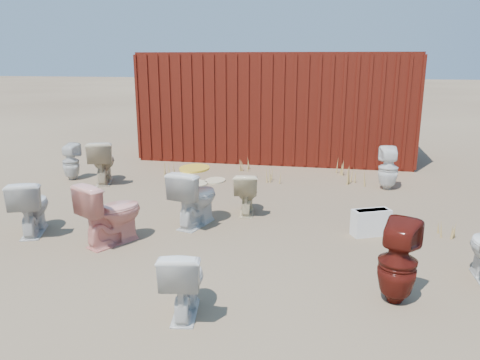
% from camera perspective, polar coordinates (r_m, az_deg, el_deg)
% --- Properties ---
extents(ground, '(100.00, 100.00, 0.00)m').
position_cam_1_polar(ground, '(6.44, -1.03, -6.07)').
color(ground, brown).
rests_on(ground, ground).
extents(shipping_container, '(6.00, 2.40, 2.40)m').
position_cam_1_polar(shipping_container, '(11.21, 4.59, 9.08)').
color(shipping_container, '#48170C').
rests_on(shipping_container, ground).
extents(toilet_front_a, '(0.65, 0.84, 0.75)m').
position_cam_1_polar(toilet_front_a, '(6.79, -24.13, -2.94)').
color(toilet_front_a, silver).
rests_on(toilet_front_a, ground).
extents(toilet_front_pink, '(0.79, 0.92, 0.81)m').
position_cam_1_polar(toilet_front_pink, '(6.07, -15.41, -3.85)').
color(toilet_front_pink, '#F2998B').
rests_on(toilet_front_pink, ground).
extents(toilet_front_c, '(0.47, 0.70, 0.66)m').
position_cam_1_polar(toilet_front_c, '(4.35, -6.88, -12.06)').
color(toilet_front_c, white).
rests_on(toilet_front_c, ground).
extents(toilet_front_maroon, '(0.48, 0.49, 0.82)m').
position_cam_1_polar(toilet_front_maroon, '(4.72, 18.67, -9.48)').
color(toilet_front_maroon, '#57150E').
rests_on(toilet_front_maroon, ground).
extents(toilet_back_a, '(0.33, 0.34, 0.70)m').
position_cam_1_polar(toilet_back_a, '(9.54, -19.92, 2.10)').
color(toilet_back_a, silver).
rests_on(toilet_back_a, ground).
extents(toilet_back_beige_left, '(0.69, 0.90, 0.81)m').
position_cam_1_polar(toilet_back_beige_left, '(9.09, -16.43, 2.15)').
color(toilet_back_beige_left, '#C7B592').
rests_on(toilet_back_beige_left, ground).
extents(toilet_back_beige_right, '(0.43, 0.66, 0.64)m').
position_cam_1_polar(toilet_back_beige_right, '(7.01, 0.78, -1.56)').
color(toilet_back_beige_right, beige).
rests_on(toilet_back_beige_right, ground).
extents(toilet_back_yellowlid, '(0.65, 0.88, 0.81)m').
position_cam_1_polar(toilet_back_yellowlid, '(6.52, -5.48, -2.12)').
color(toilet_back_yellowlid, silver).
rests_on(toilet_back_yellowlid, ground).
extents(toilet_back_e, '(0.37, 0.38, 0.76)m').
position_cam_1_polar(toilet_back_e, '(8.70, 17.62, 1.37)').
color(toilet_back_e, white).
rests_on(toilet_back_e, ground).
extents(yellow_lid, '(0.41, 0.51, 0.02)m').
position_cam_1_polar(yellow_lid, '(6.42, -5.57, 1.43)').
color(yellow_lid, gold).
rests_on(yellow_lid, toilet_back_yellowlid).
extents(loose_tank, '(0.54, 0.39, 0.35)m').
position_cam_1_polar(loose_tank, '(6.43, 15.67, -5.00)').
color(loose_tank, silver).
rests_on(loose_tank, ground).
extents(loose_lid_near, '(0.41, 0.52, 0.02)m').
position_cam_1_polar(loose_lid_near, '(8.94, -3.04, -0.05)').
color(loose_lid_near, beige).
rests_on(loose_lid_near, ground).
extents(loose_lid_far, '(0.54, 0.58, 0.02)m').
position_cam_1_polar(loose_lid_far, '(8.77, -5.19, -0.38)').
color(loose_lid_far, beige).
rests_on(loose_lid_far, ground).
extents(weed_clump_a, '(0.36, 0.36, 0.30)m').
position_cam_1_polar(weed_clump_a, '(9.52, -8.79, 1.54)').
color(weed_clump_a, '#A18040').
rests_on(weed_clump_a, ground).
extents(weed_clump_b, '(0.32, 0.32, 0.30)m').
position_cam_1_polar(weed_clump_b, '(8.92, 4.10, 0.80)').
color(weed_clump_b, '#A18040').
rests_on(weed_clump_b, ground).
extents(weed_clump_c, '(0.36, 0.36, 0.35)m').
position_cam_1_polar(weed_clump_c, '(8.92, 14.14, 0.57)').
color(weed_clump_c, '#A18040').
rests_on(weed_clump_c, ground).
extents(weed_clump_d, '(0.30, 0.30, 0.23)m').
position_cam_1_polar(weed_clump_d, '(9.78, 0.67, 1.88)').
color(weed_clump_d, '#A18040').
rests_on(weed_clump_d, ground).
extents(weed_clump_e, '(0.34, 0.34, 0.29)m').
position_cam_1_polar(weed_clump_e, '(9.63, 12.20, 1.51)').
color(weed_clump_e, '#A18040').
rests_on(weed_clump_e, ground).
extents(weed_clump_f, '(0.28, 0.28, 0.21)m').
position_cam_1_polar(weed_clump_f, '(6.74, 24.24, -5.50)').
color(weed_clump_f, '#A18040').
rests_on(weed_clump_f, ground).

